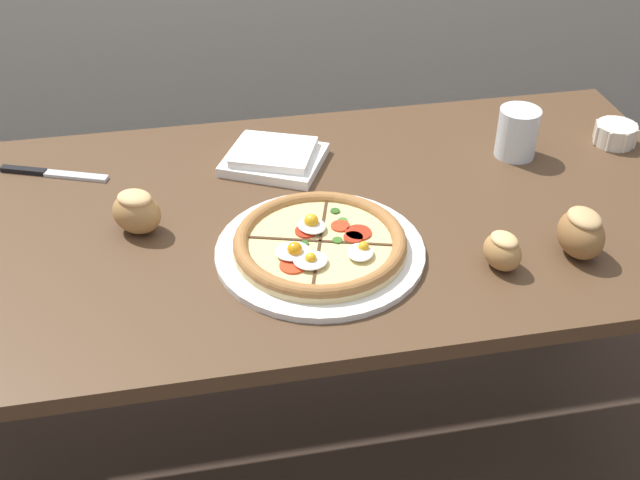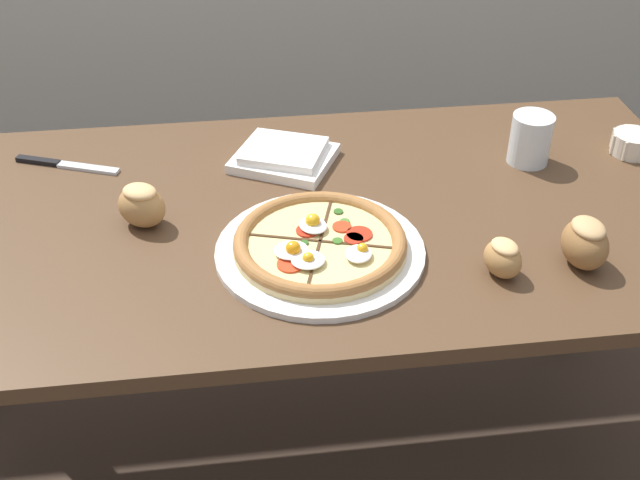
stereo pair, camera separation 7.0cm
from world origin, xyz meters
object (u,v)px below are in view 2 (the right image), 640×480
(dining_table, at_px, (297,253))
(bread_piece_near, at_px, (503,257))
(ramekin_bowl, at_px, (633,143))
(knife_main, at_px, (66,165))
(water_glass, at_px, (530,142))
(napkin_folded, at_px, (284,156))
(bread_piece_mid, at_px, (585,242))
(pizza, at_px, (320,245))
(bread_piece_far, at_px, (142,204))

(dining_table, xyz_separation_m, bread_piece_near, (0.32, -0.22, 0.13))
(ramekin_bowl, relative_size, knife_main, 0.42)
(ramekin_bowl, relative_size, water_glass, 0.89)
(napkin_folded, height_order, bread_piece_near, bread_piece_near)
(dining_table, height_order, napkin_folded, napkin_folded)
(bread_piece_near, height_order, water_glass, water_glass)
(knife_main, bearing_deg, bread_piece_mid, -4.94)
(napkin_folded, distance_m, knife_main, 0.44)
(ramekin_bowl, xyz_separation_m, knife_main, (-1.16, 0.09, -0.02))
(pizza, distance_m, ramekin_bowl, 0.73)
(dining_table, distance_m, napkin_folded, 0.22)
(pizza, relative_size, bread_piece_mid, 3.55)
(dining_table, height_order, bread_piece_far, bread_piece_far)
(pizza, height_order, bread_piece_far, bread_piece_far)
(dining_table, distance_m, water_glass, 0.52)
(bread_piece_mid, bearing_deg, knife_main, 154.13)
(pizza, distance_m, bread_piece_far, 0.33)
(ramekin_bowl, bearing_deg, water_glass, -178.61)
(bread_piece_far, xyz_separation_m, knife_main, (-0.17, 0.22, -0.04))
(dining_table, bearing_deg, knife_main, 152.96)
(bread_piece_far, relative_size, knife_main, 0.53)
(ramekin_bowl, bearing_deg, bread_piece_far, -172.37)
(water_glass, bearing_deg, bread_piece_far, -170.56)
(dining_table, distance_m, bread_piece_far, 0.31)
(ramekin_bowl, height_order, bread_piece_near, bread_piece_near)
(pizza, xyz_separation_m, bread_piece_mid, (0.43, -0.08, 0.03))
(bread_piece_far, height_order, knife_main, bread_piece_far)
(ramekin_bowl, xyz_separation_m, napkin_folded, (-0.72, 0.05, -0.01))
(ramekin_bowl, relative_size, bread_piece_mid, 0.89)
(dining_table, height_order, bread_piece_near, bread_piece_near)
(napkin_folded, distance_m, bread_piece_far, 0.33)
(bread_piece_near, relative_size, bread_piece_mid, 0.86)
(napkin_folded, bearing_deg, bread_piece_mid, -40.44)
(napkin_folded, relative_size, water_glass, 2.35)
(pizza, xyz_separation_m, napkin_folded, (-0.03, 0.32, -0.00))
(napkin_folded, bearing_deg, bread_piece_far, -145.97)
(pizza, bearing_deg, napkin_folded, 96.00)
(ramekin_bowl, height_order, napkin_folded, ramekin_bowl)
(bread_piece_mid, distance_m, water_glass, 0.34)
(bread_piece_near, bearing_deg, pizza, 162.50)
(napkin_folded, xyz_separation_m, bread_piece_near, (0.33, -0.41, 0.02))
(dining_table, relative_size, ramekin_bowl, 17.58)
(water_glass, bearing_deg, ramekin_bowl, 1.39)
(pizza, bearing_deg, ramekin_bowl, 21.23)
(ramekin_bowl, height_order, bread_piece_far, bread_piece_far)
(dining_table, bearing_deg, water_glass, 14.97)
(bread_piece_near, relative_size, knife_main, 0.41)
(napkin_folded, relative_size, bread_piece_mid, 2.37)
(pizza, distance_m, napkin_folded, 0.32)
(napkin_folded, relative_size, bread_piece_far, 2.14)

